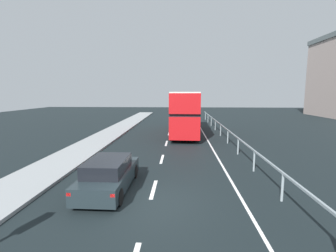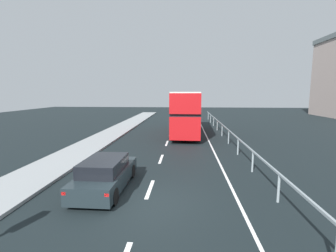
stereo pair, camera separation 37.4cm
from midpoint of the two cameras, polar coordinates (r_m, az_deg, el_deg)
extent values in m
cube|color=black|center=(9.61, -5.44, -17.83)|extent=(75.75, 120.00, 0.10)
cube|color=gray|center=(11.91, -35.75, -13.51)|extent=(2.76, 80.00, 0.14)
cube|color=silver|center=(10.60, -4.53, -14.95)|extent=(0.16, 2.01, 0.01)
cube|color=silver|center=(15.02, -2.18, -7.97)|extent=(0.16, 2.01, 0.01)
cube|color=silver|center=(19.57, -0.95, -4.18)|extent=(0.16, 2.01, 0.01)
cube|color=silver|center=(24.19, -0.19, -1.83)|extent=(0.16, 2.01, 0.01)
cube|color=silver|center=(28.83, 0.33, -0.24)|extent=(0.16, 2.01, 0.01)
cube|color=silver|center=(33.49, 0.70, 0.91)|extent=(0.16, 2.01, 0.01)
cube|color=silver|center=(38.16, 0.98, 1.78)|extent=(0.16, 2.01, 0.01)
cube|color=silver|center=(18.18, 10.03, -5.26)|extent=(0.12, 46.00, 0.01)
cube|color=gray|center=(18.20, 14.79, -1.85)|extent=(0.08, 42.00, 0.08)
cylinder|color=gray|center=(10.22, 24.94, -13.30)|extent=(0.10, 0.10, 1.10)
cylinder|color=gray|center=(13.35, 19.32, -8.02)|extent=(0.10, 0.10, 1.10)
cylinder|color=gray|center=(16.63, 15.95, -4.75)|extent=(0.10, 0.10, 1.10)
cylinder|color=gray|center=(19.99, 13.72, -2.55)|extent=(0.10, 0.10, 1.10)
cylinder|color=gray|center=(23.39, 12.14, -0.99)|extent=(0.10, 0.10, 1.10)
cylinder|color=gray|center=(26.81, 10.96, 0.17)|extent=(0.10, 0.10, 1.10)
cylinder|color=gray|center=(30.25, 10.05, 1.08)|extent=(0.10, 0.10, 1.10)
cylinder|color=gray|center=(33.71, 9.33, 1.79)|extent=(0.10, 0.10, 1.10)
cylinder|color=gray|center=(37.17, 8.74, 2.38)|extent=(0.10, 0.10, 1.10)
cube|color=#B71215|center=(24.04, 3.75, 1.20)|extent=(2.86, 10.70, 1.89)
cube|color=black|center=(23.94, 3.77, 3.72)|extent=(2.86, 10.27, 0.24)
cube|color=#B71215|center=(23.89, 3.79, 5.97)|extent=(2.86, 10.70, 1.64)
cube|color=silver|center=(23.87, 3.81, 8.05)|extent=(2.80, 10.48, 0.10)
cube|color=black|center=(29.29, 3.95, 2.60)|extent=(2.26, 0.11, 1.32)
cube|color=yellow|center=(29.17, 4.00, 7.14)|extent=(1.51, 0.09, 0.28)
cylinder|color=black|center=(28.06, 1.53, 0.56)|extent=(0.31, 1.01, 1.00)
cylinder|color=black|center=(28.03, 6.25, 0.50)|extent=(0.31, 1.01, 1.00)
cylinder|color=black|center=(20.55, 0.30, -2.19)|extent=(0.31, 1.01, 1.00)
cylinder|color=black|center=(20.50, 6.76, -2.27)|extent=(0.31, 1.01, 1.00)
cube|color=#1D272C|center=(10.75, -14.91, -11.94)|extent=(1.76, 4.31, 0.68)
cube|color=black|center=(10.36, -15.40, -9.18)|extent=(1.54, 2.37, 0.54)
cube|color=red|center=(9.16, -23.96, -14.83)|extent=(0.16, 0.06, 0.12)
cube|color=red|center=(8.59, -14.47, -15.92)|extent=(0.16, 0.06, 0.12)
cylinder|color=black|center=(12.35, -16.27, -10.31)|extent=(0.20, 0.64, 0.64)
cylinder|color=black|center=(11.93, -9.01, -10.75)|extent=(0.20, 0.64, 0.64)
cylinder|color=black|center=(9.85, -22.10, -15.38)|extent=(0.20, 0.64, 0.64)
cylinder|color=black|center=(9.32, -12.96, -16.38)|extent=(0.20, 0.64, 0.64)
camera|label=1|loc=(0.19, -90.62, -0.09)|focal=25.24mm
camera|label=2|loc=(0.19, 89.38, 0.09)|focal=25.24mm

